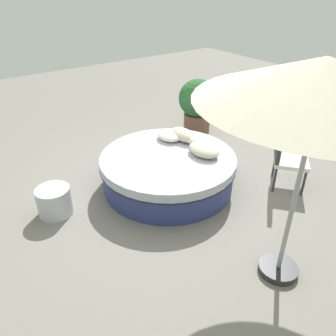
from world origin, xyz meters
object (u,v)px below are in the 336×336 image
patio_umbrella (322,82)px  throw_pillow_2 (195,139)px  round_bed (168,171)px  throw_pillow_3 (183,135)px  throw_pillow_4 (170,135)px  throw_pillow_0 (204,150)px  side_table (54,201)px  patio_chair (285,154)px  throw_pillow_1 (202,143)px  planter (198,104)px

patio_umbrella → throw_pillow_2: bearing=164.2°
round_bed → throw_pillow_2: 0.71m
throw_pillow_3 → throw_pillow_4: (-0.14, -0.16, -0.03)m
throw_pillow_0 → patio_umbrella: 2.49m
throw_pillow_0 → side_table: size_ratio=1.14×
throw_pillow_4 → patio_umbrella: patio_umbrella is taller
throw_pillow_4 → patio_chair: 1.84m
throw_pillow_2 → patio_chair: patio_chair is taller
throw_pillow_1 → throw_pillow_2: (-0.22, 0.04, -0.02)m
throw_pillow_2 → round_bed: bearing=-79.8°
patio_chair → planter: size_ratio=0.87×
round_bed → patio_umbrella: 2.88m
throw_pillow_3 → throw_pillow_4: size_ratio=1.15×
throw_pillow_0 → throw_pillow_3: 0.60m
side_table → throw_pillow_2: bearing=84.2°
throw_pillow_2 → throw_pillow_0: bearing=-21.0°
round_bed → throw_pillow_0: (0.28, 0.47, 0.34)m
round_bed → throw_pillow_4: size_ratio=4.60×
throw_pillow_3 → throw_pillow_4: 0.22m
throw_pillow_4 → side_table: 2.09m
throw_pillow_0 → throw_pillow_4: (-0.74, -0.10, -0.01)m
round_bed → throw_pillow_0: size_ratio=3.88×
throw_pillow_3 → side_table: throw_pillow_3 is taller
side_table → planter: bearing=106.0°
planter → side_table: planter is taller
round_bed → throw_pillow_1: throw_pillow_1 is taller
patio_chair → side_table: 3.45m
round_bed → throw_pillow_2: (-0.11, 0.62, 0.33)m
throw_pillow_4 → patio_umbrella: 3.07m
throw_pillow_2 → planter: 1.61m
round_bed → patio_chair: (1.03, 1.46, 0.29)m
side_table → throw_pillow_4: bearing=93.0°
throw_pillow_1 → throw_pillow_4: bearing=-158.9°
patio_umbrella → side_table: size_ratio=5.04×
throw_pillow_3 → throw_pillow_4: bearing=-131.8°
throw_pillow_1 → round_bed: bearing=-100.4°
throw_pillow_1 → side_table: throw_pillow_1 is taller
round_bed → throw_pillow_0: bearing=59.0°
throw_pillow_0 → throw_pillow_3: throw_pillow_3 is taller
round_bed → side_table: bearing=-101.6°
throw_pillow_2 → throw_pillow_3: size_ratio=0.79×
throw_pillow_4 → planter: 1.58m
throw_pillow_2 → planter: planter is taller
throw_pillow_2 → throw_pillow_4: 0.43m
throw_pillow_4 → patio_umbrella: (2.62, -0.39, 1.56)m
throw_pillow_0 → patio_umbrella: patio_umbrella is taller
throw_pillow_1 → throw_pillow_2: bearing=170.6°
throw_pillow_4 → planter: planter is taller
throw_pillow_4 → patio_umbrella: bearing=-8.5°
round_bed → throw_pillow_1: 0.69m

